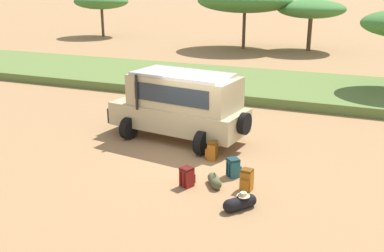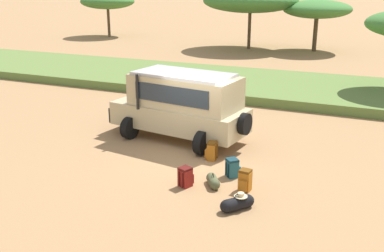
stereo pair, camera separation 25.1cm
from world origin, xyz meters
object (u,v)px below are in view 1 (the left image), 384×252
Objects in this scene: backpack_cluster_center at (212,151)px; duffel_bag_low_black_case at (240,203)px; acacia_tree_left_mid at (245,1)px; backpack_near_rear_wheel at (187,177)px; backpack_outermost at (233,168)px; duffel_bag_soft_canvas at (215,181)px; acacia_tree_centre_back at (311,9)px; acacia_tree_far_left at (101,2)px; safari_vehicle at (181,104)px; backpack_beside_front_wheel at (247,180)px.

duffel_bag_low_black_case is (1.78, -2.85, -0.12)m from backpack_cluster_center.
acacia_tree_left_mid is (-5.97, 24.30, 3.63)m from backpack_cluster_center.
backpack_near_rear_wheel is 1.01× the size of backpack_outermost.
duffel_bag_soft_canvas is at bearing -75.61° from acacia_tree_left_mid.
acacia_tree_centre_back is at bearing 93.04° from duffel_bag_soft_canvas.
acacia_tree_centre_back reaches higher than duffel_bag_low_black_case.
acacia_tree_centre_back reaches higher than backpack_cluster_center.
acacia_tree_centre_back reaches higher than backpack_near_rear_wheel.
backpack_cluster_center is at bearing -51.39° from acacia_tree_far_left.
duffel_bag_soft_canvas is (-0.30, -0.81, -0.13)m from backpack_outermost.
acacia_tree_far_left is (-22.56, 29.14, 3.33)m from duffel_bag_soft_canvas.
acacia_tree_left_mid is at bearing 100.54° from safari_vehicle.
backpack_beside_front_wheel is at bearing -85.04° from acacia_tree_centre_back.
safari_vehicle reaches higher than backpack_cluster_center.
backpack_cluster_center is at bearing -88.41° from acacia_tree_centre_back.
safari_vehicle is at bearing 139.70° from backpack_cluster_center.
duffel_bag_soft_canvas is at bearing -52.25° from acacia_tree_far_left.
acacia_tree_far_left is 0.92× the size of acacia_tree_centre_back.
safari_vehicle is 6.60× the size of duffel_bag_low_black_case.
backpack_cluster_center is 0.10× the size of acacia_tree_centre_back.
duffel_bag_soft_canvas is at bearing -67.88° from backpack_cluster_center.
backpack_near_rear_wheel is at bearing 157.40° from duffel_bag_low_black_case.
safari_vehicle is at bearing -79.46° from acacia_tree_left_mid.
acacia_tree_far_left is at bearing 127.85° from safari_vehicle.
backpack_near_rear_wheel is at bearing -155.85° from duffel_bag_soft_canvas.
backpack_cluster_center reaches higher than duffel_bag_low_black_case.
acacia_tree_far_left is at bearing 128.90° from backpack_beside_front_wheel.
backpack_beside_front_wheel is 37.50m from acacia_tree_far_left.
backpack_outermost is 0.67× the size of duffel_bag_low_black_case.
backpack_outermost is 0.10× the size of acacia_tree_far_left.
backpack_near_rear_wheel is (0.03, -2.12, -0.02)m from backpack_cluster_center.
acacia_tree_left_mid is 5.37m from acacia_tree_centre_back.
duffel_bag_low_black_case is (3.50, -4.31, -1.12)m from safari_vehicle.
backpack_beside_front_wheel is 0.92m from duffel_bag_soft_canvas.
acacia_tree_far_left is at bearing 128.61° from backpack_cluster_center.
backpack_beside_front_wheel reaches higher than duffel_bag_low_black_case.
acacia_tree_centre_back reaches higher than backpack_beside_front_wheel.
backpack_near_rear_wheel reaches higher than duffel_bag_low_black_case.
acacia_tree_centre_back is at bearing 95.05° from duffel_bag_low_black_case.
acacia_tree_centre_back is (-1.43, 26.98, 3.18)m from duffel_bag_soft_canvas.
duffel_bag_low_black_case is 38.46m from acacia_tree_far_left.
acacia_tree_centre_back is at bearing -5.83° from acacia_tree_far_left.
acacia_tree_centre_back is at bearing 9.40° from acacia_tree_left_mid.
backpack_near_rear_wheel is at bearing -131.57° from backpack_outermost.
duffel_bag_low_black_case is 28.49m from acacia_tree_left_mid.
duffel_bag_soft_canvas is (-0.90, -0.06, -0.15)m from backpack_beside_front_wheel.
safari_vehicle is 3.82m from backpack_outermost.
acacia_tree_far_left reaches higher than acacia_tree_centre_back.
duffel_bag_low_black_case is at bearing -82.63° from backpack_beside_front_wheel.
backpack_near_rear_wheel is 27.48m from acacia_tree_centre_back.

